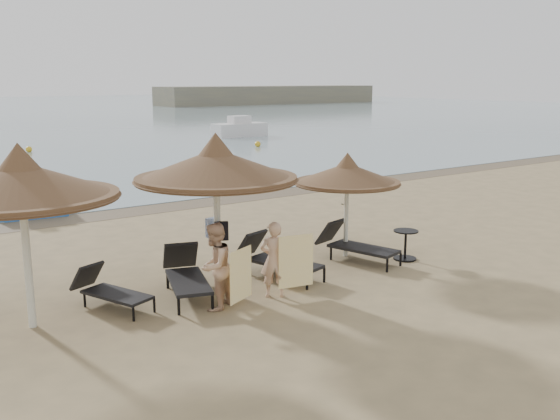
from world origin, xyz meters
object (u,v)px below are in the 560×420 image
(side_table, at_px, (405,246))
(person_right, at_px, (274,253))
(person_left, at_px, (215,260))
(lounger_near_right, at_px, (274,257))
(lounger_far_left, at_px, (108,289))
(pedal_boat, at_px, (30,205))
(lounger_near_left, at_px, (186,274))
(palapa_center, at_px, (216,166))
(palapa_right, at_px, (347,174))
(palapa_left, at_px, (21,182))
(lounger_far_right, at_px, (353,244))

(side_table, height_order, person_right, person_right)
(person_left, xyz_separation_m, person_right, (1.27, -0.10, -0.07))
(lounger_near_right, xyz_separation_m, person_right, (-0.76, -1.09, 0.47))
(lounger_far_left, height_order, side_table, lounger_far_left)
(pedal_boat, bearing_deg, lounger_near_left, -79.47)
(palapa_center, distance_m, palapa_right, 3.83)
(palapa_right, height_order, person_right, palapa_right)
(person_right, relative_size, pedal_boat, 0.83)
(lounger_far_left, distance_m, pedal_boat, 9.11)
(palapa_left, height_order, person_left, palapa_left)
(palapa_center, height_order, side_table, palapa_center)
(person_left, xyz_separation_m, pedal_boat, (-0.78, 10.31, -0.60))
(palapa_left, distance_m, lounger_near_right, 5.49)
(lounger_far_left, distance_m, lounger_far_right, 5.83)
(palapa_right, xyz_separation_m, lounger_near_left, (-4.39, -0.22, -1.59))
(lounger_near_left, xyz_separation_m, lounger_far_right, (4.30, -0.17, -0.01))
(lounger_near_left, height_order, lounger_far_right, lounger_near_left)
(lounger_far_left, relative_size, lounger_near_right, 0.84)
(lounger_near_left, relative_size, person_right, 1.23)
(lounger_far_right, bearing_deg, lounger_near_left, 162.54)
(lounger_near_left, distance_m, person_right, 1.83)
(palapa_center, bearing_deg, lounger_near_left, 162.02)
(lounger_near_left, height_order, lounger_near_right, lounger_near_left)
(palapa_right, distance_m, side_table, 2.19)
(palapa_center, distance_m, lounger_far_left, 3.10)
(side_table, bearing_deg, palapa_right, 133.14)
(side_table, relative_size, person_left, 0.37)
(lounger_near_left, distance_m, pedal_boat, 9.29)
(palapa_center, bearing_deg, lounger_far_right, 0.57)
(palapa_left, bearing_deg, person_right, -14.94)
(person_right, distance_m, pedal_boat, 10.62)
(side_table, bearing_deg, person_right, -175.29)
(lounger_near_left, relative_size, lounger_far_right, 1.02)
(lounger_near_left, height_order, side_table, lounger_near_left)
(palapa_left, distance_m, lounger_far_left, 2.63)
(person_right, bearing_deg, pedal_boat, -47.92)
(person_right, height_order, pedal_boat, person_right)
(palapa_left, height_order, palapa_right, palapa_left)
(palapa_left, relative_size, side_table, 4.56)
(palapa_right, bearing_deg, palapa_center, -173.60)
(palapa_center, bearing_deg, lounger_far_left, 169.70)
(lounger_far_left, xyz_separation_m, side_table, (6.89, -1.00, -0.01))
(pedal_boat, bearing_deg, palapa_left, -97.45)
(palapa_right, relative_size, lounger_near_left, 1.17)
(palapa_left, xyz_separation_m, lounger_far_right, (7.25, -0.17, -2.14))
(lounger_far_left, bearing_deg, pedal_boat, 63.32)
(palapa_center, xyz_separation_m, person_right, (0.72, -0.94, -1.67))
(palapa_left, distance_m, palapa_center, 3.58)
(palapa_left, height_order, person_right, palapa_left)
(side_table, distance_m, pedal_boat, 11.76)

